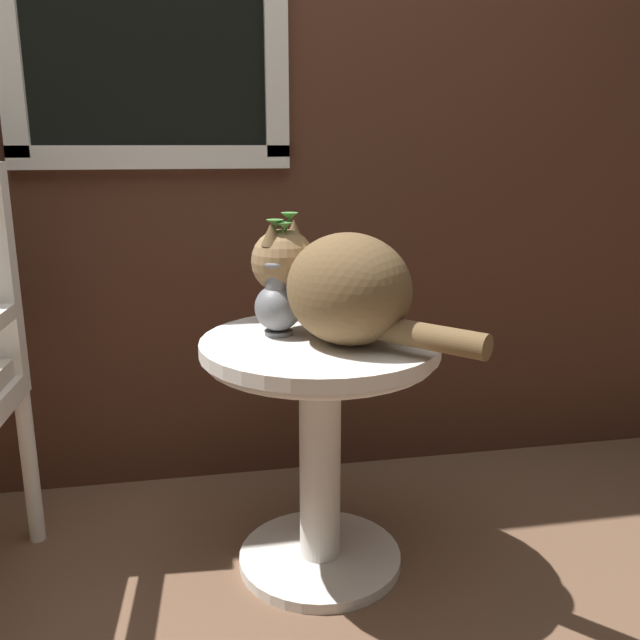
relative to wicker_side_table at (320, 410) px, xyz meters
name	(u,v)px	position (x,y,z in m)	size (l,w,h in m)	color
ground_plane	(251,628)	(-0.21, -0.23, -0.45)	(6.00, 6.00, 0.00)	brown
back_wall	(214,82)	(-0.22, 0.59, 0.85)	(4.00, 0.07, 2.60)	#47281C
wicker_side_table	(320,410)	(0.00, 0.00, 0.00)	(0.61, 0.61, 0.64)	silver
cat	(340,286)	(0.04, -0.03, 0.34)	(0.49, 0.52, 0.29)	brown
pewter_vase_with_ivy	(278,298)	(-0.10, 0.06, 0.29)	(0.12, 0.12, 0.31)	slate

